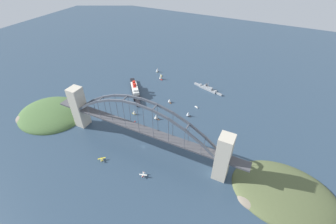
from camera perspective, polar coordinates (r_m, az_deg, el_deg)
ground_plane at (r=339.14m, az=-6.12°, el=-8.50°), size 1400.00×1400.00×0.00m
harbor_arch_bridge at (r=314.67m, az=-6.54°, el=-4.03°), size 291.59×18.43×81.42m
headland_west_shore at (r=441.12m, az=-27.21°, el=-0.61°), size 114.86×101.53×24.61m
headland_east_shore at (r=319.45m, az=26.50°, el=-17.77°), size 122.86×94.24×20.02m
ocean_liner at (r=449.72m, az=-8.20°, el=5.42°), size 67.60×77.18×21.93m
naval_cruiser at (r=463.29m, az=9.79°, el=5.81°), size 63.61×22.38×17.23m
seaplane_taxiing_near_bridge at (r=303.48m, az=-6.16°, el=-15.28°), size 10.09×7.96×5.24m
seaplane_second_in_formation at (r=330.96m, az=-16.12°, el=-11.22°), size 8.80×8.76×4.77m
small_boat_0 at (r=507.05m, az=-1.70°, el=9.06°), size 7.82×7.36×2.02m
small_boat_1 at (r=419.56m, az=0.35°, el=2.87°), size 8.87×7.21×8.57m
small_boat_2 at (r=521.74m, az=-2.68°, el=10.41°), size 5.90×9.10×10.20m
small_boat_3 at (r=411.64m, az=7.07°, el=1.23°), size 7.55×4.05×2.35m
small_boat_4 at (r=491.84m, az=-1.84°, el=8.71°), size 9.54×8.03×11.61m
small_boat_5 at (r=395.06m, az=-8.40°, el=-0.04°), size 8.18×4.95×9.34m
small_boat_6 at (r=381.54m, az=-2.98°, el=-1.19°), size 10.35×6.34×9.47m
small_boat_7 at (r=388.62m, az=5.02°, el=-0.47°), size 9.44×6.19×9.38m
channel_marker_buoy at (r=381.47m, az=-8.22°, el=-2.24°), size 2.20×2.20×2.75m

